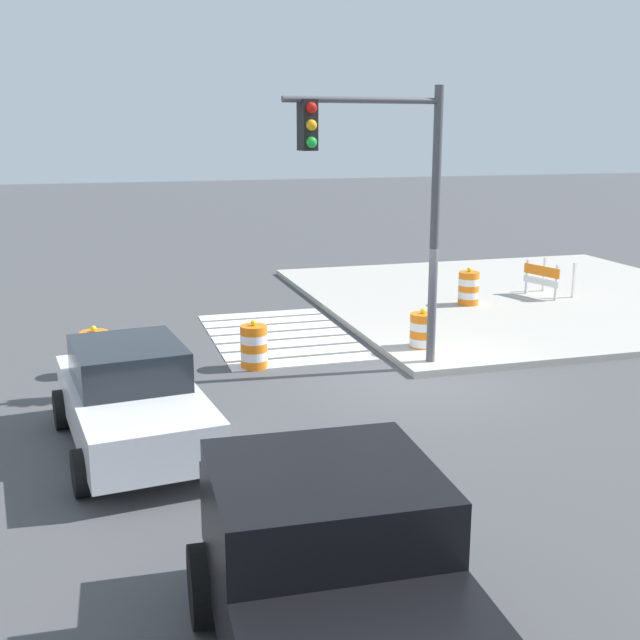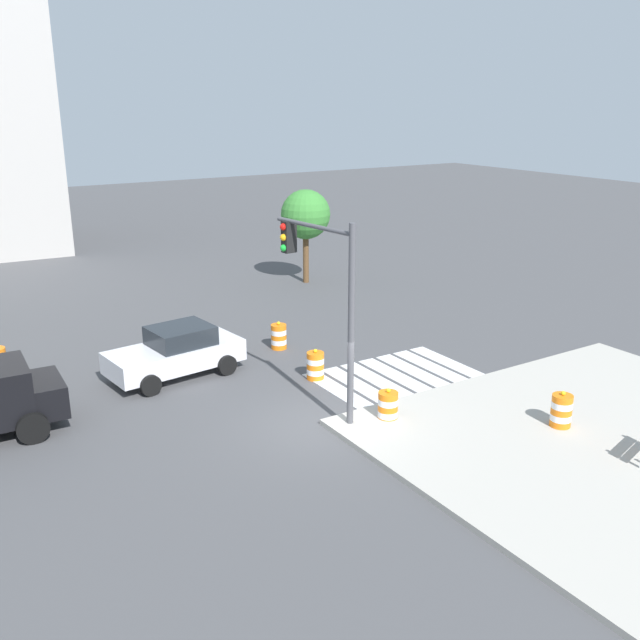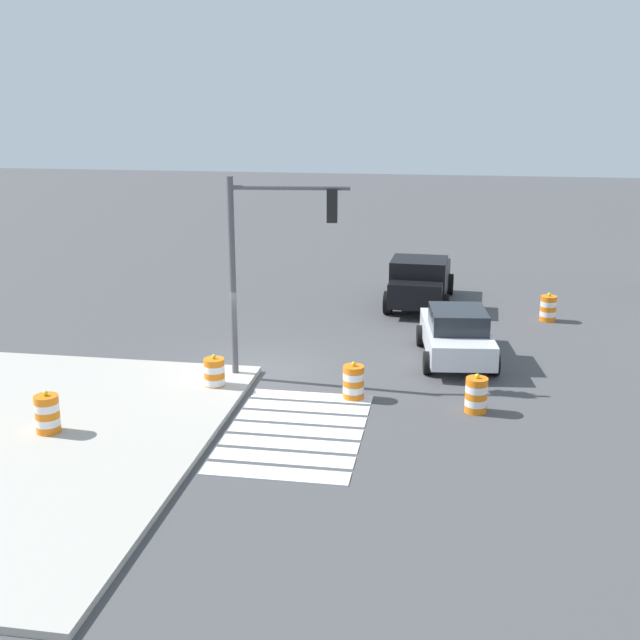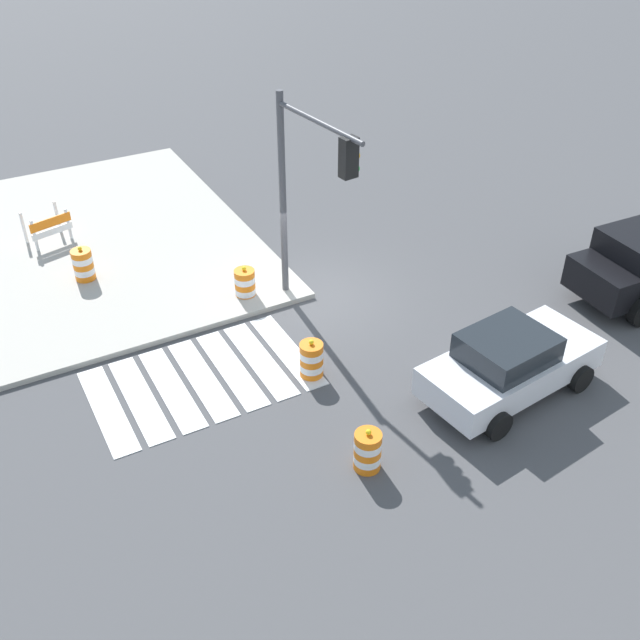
{
  "view_description": "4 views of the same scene",
  "coord_description": "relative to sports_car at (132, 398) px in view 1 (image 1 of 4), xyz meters",
  "views": [
    {
      "loc": [
        -13.99,
        6.02,
        4.89
      ],
      "look_at": [
        1.24,
        1.59,
        1.03
      ],
      "focal_mm": 44.85,
      "sensor_mm": 36.0,
      "label": 1
    },
    {
      "loc": [
        -9.45,
        -15.04,
        8.64
      ],
      "look_at": [
        2.13,
        3.37,
        1.78
      ],
      "focal_mm": 39.58,
      "sensor_mm": 36.0,
      "label": 2
    },
    {
      "loc": [
        21.14,
        5.24,
        7.72
      ],
      "look_at": [
        0.21,
        1.76,
        1.69
      ],
      "focal_mm": 44.61,
      "sensor_mm": 36.0,
      "label": 3
    },
    {
      "loc": [
        7.97,
        14.86,
        11.01
      ],
      "look_at": [
        1.48,
        3.0,
        1.59
      ],
      "focal_mm": 41.12,
      "sensor_mm": 36.0,
      "label": 4
    }
  ],
  "objects": [
    {
      "name": "ground_plane",
      "position": [
        1.99,
        -5.55,
        -0.81
      ],
      "size": [
        120.0,
        120.0,
        0.0
      ],
      "primitive_type": "plane",
      "color": "#474749"
    },
    {
      "name": "sidewalk_corner",
      "position": [
        7.99,
        -11.55,
        -0.74
      ],
      "size": [
        12.0,
        12.0,
        0.15
      ],
      "primitive_type": "cube",
      "color": "#ADA89E",
      "rests_on": "ground"
    },
    {
      "name": "crosswalk_stripes",
      "position": [
        5.99,
        -3.75,
        -0.8
      ],
      "size": [
        5.1,
        3.2,
        0.02
      ],
      "color": "silver",
      "rests_on": "ground"
    },
    {
      "name": "sports_car",
      "position": [
        0.0,
        0.0,
        0.0
      ],
      "size": [
        4.49,
        2.52,
        1.63
      ],
      "color": "silver",
      "rests_on": "ground"
    },
    {
      "name": "pickup_truck",
      "position": [
        -6.24,
        -1.37,
        0.16
      ],
      "size": [
        5.23,
        2.51,
        1.92
      ],
      "color": "black",
      "rests_on": "ground"
    },
    {
      "name": "traffic_barrel_crosswalk_end",
      "position": [
        3.67,
        -6.43,
        -0.36
      ],
      "size": [
        0.56,
        0.56,
        1.02
      ],
      "color": "orange",
      "rests_on": "ground"
    },
    {
      "name": "traffic_barrel_median_near",
      "position": [
        4.06,
        0.51,
        -0.36
      ],
      "size": [
        0.56,
        0.56,
        1.02
      ],
      "color": "orange",
      "rests_on": "ground"
    },
    {
      "name": "traffic_barrel_median_far",
      "position": [
        3.65,
        -2.65,
        -0.36
      ],
      "size": [
        0.56,
        0.56,
        1.02
      ],
      "color": "orange",
      "rests_on": "ground"
    },
    {
      "name": "traffic_barrel_on_sidewalk",
      "position": [
        7.3,
        -9.35,
        -0.21
      ],
      "size": [
        0.56,
        0.56,
        1.02
      ],
      "color": "orange",
      "rests_on": "sidewalk_corner"
    },
    {
      "name": "construction_barricade",
      "position": [
        7.67,
        -11.93,
        -0.09
      ],
      "size": [
        1.4,
        1.08,
        1.0
      ],
      "color": "silver",
      "rests_on": "sidewalk_corner"
    },
    {
      "name": "traffic_light_pole",
      "position": [
        2.45,
        -5.02,
        3.1
      ],
      "size": [
        0.68,
        3.28,
        5.5
      ],
      "color": "#4C4C51",
      "rests_on": "sidewalk_corner"
    }
  ]
}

